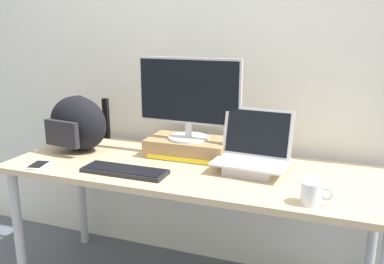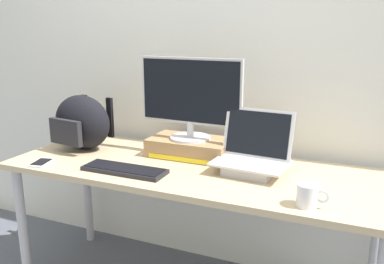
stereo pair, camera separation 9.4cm
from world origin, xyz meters
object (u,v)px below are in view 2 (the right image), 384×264
coffee_mug (308,195)px  cell_phone (41,163)px  messenger_backpack (82,122)px  external_keyboard (124,170)px  toner_box_yellow (190,147)px  open_laptop (252,161)px  desktop_monitor (190,97)px

coffee_mug → cell_phone: 1.32m
messenger_backpack → cell_phone: 0.34m
external_keyboard → cell_phone: size_ratio=2.80×
coffee_mug → toner_box_yellow: bearing=148.2°
toner_box_yellow → open_laptop: open_laptop is taller
external_keyboard → open_laptop: bearing=22.2°
toner_box_yellow → external_keyboard: 0.41m
coffee_mug → external_keyboard: bearing=176.3°
messenger_backpack → coffee_mug: messenger_backpack is taller
external_keyboard → desktop_monitor: bearing=62.2°
open_laptop → external_keyboard: size_ratio=0.87×
external_keyboard → coffee_mug: bearing=-4.0°
desktop_monitor → coffee_mug: (0.67, -0.42, -0.27)m
desktop_monitor → cell_phone: bearing=-143.7°
desktop_monitor → external_keyboard: size_ratio=1.38×
toner_box_yellow → coffee_mug: (0.67, -0.42, -0.00)m
messenger_backpack → coffee_mug: bearing=-4.9°
external_keyboard → coffee_mug: 0.87m
desktop_monitor → cell_phone: desktop_monitor is taller
toner_box_yellow → external_keyboard: size_ratio=1.05×
open_laptop → messenger_backpack: messenger_backpack is taller
open_laptop → toner_box_yellow: bearing=165.5°
external_keyboard → messenger_backpack: (-0.43, 0.24, 0.14)m
coffee_mug → messenger_backpack: bearing=167.0°
desktop_monitor → messenger_backpack: size_ratio=1.47×
desktop_monitor → external_keyboard: 0.51m
desktop_monitor → open_laptop: 0.47m
open_laptop → external_keyboard: (-0.56, -0.23, -0.05)m
messenger_backpack → desktop_monitor: bearing=19.0°
external_keyboard → cell_phone: (-0.45, -0.06, -0.01)m
external_keyboard → coffee_mug: (0.86, -0.06, 0.03)m
toner_box_yellow → coffee_mug: bearing=-31.8°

